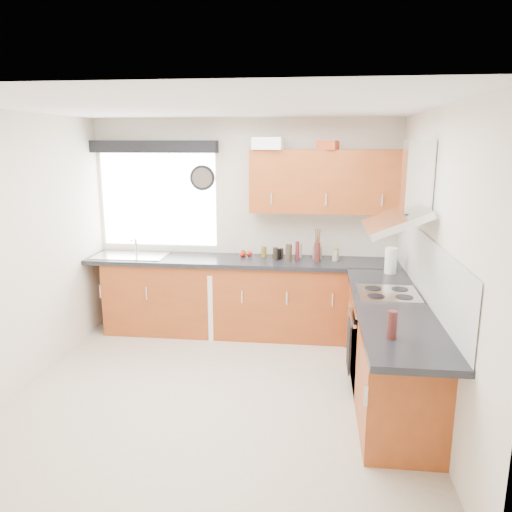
# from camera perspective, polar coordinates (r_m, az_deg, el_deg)

# --- Properties ---
(ground_plane) EXTENTS (3.60, 3.60, 0.00)m
(ground_plane) POSITION_cam_1_polar(r_m,az_deg,el_deg) (4.70, -4.41, -15.47)
(ground_plane) COLOR beige
(ceiling) EXTENTS (3.60, 3.60, 0.02)m
(ceiling) POSITION_cam_1_polar(r_m,az_deg,el_deg) (4.15, -5.03, 16.58)
(ceiling) COLOR white
(ceiling) RESTS_ON wall_back
(wall_back) EXTENTS (3.60, 0.02, 2.50)m
(wall_back) POSITION_cam_1_polar(r_m,az_deg,el_deg) (5.99, -1.30, 3.47)
(wall_back) COLOR silver
(wall_back) RESTS_ON ground_plane
(wall_front) EXTENTS (3.60, 0.02, 2.50)m
(wall_front) POSITION_cam_1_polar(r_m,az_deg,el_deg) (2.59, -12.68, -9.62)
(wall_front) COLOR silver
(wall_front) RESTS_ON ground_plane
(wall_left) EXTENTS (0.02, 3.60, 2.50)m
(wall_left) POSITION_cam_1_polar(r_m,az_deg,el_deg) (4.93, -25.67, 0.14)
(wall_left) COLOR silver
(wall_left) RESTS_ON ground_plane
(wall_right) EXTENTS (0.02, 3.60, 2.50)m
(wall_right) POSITION_cam_1_polar(r_m,az_deg,el_deg) (4.28, 19.65, -1.11)
(wall_right) COLOR silver
(wall_right) RESTS_ON ground_plane
(window) EXTENTS (1.40, 0.02, 1.10)m
(window) POSITION_cam_1_polar(r_m,az_deg,el_deg) (6.18, -11.08, 6.33)
(window) COLOR white
(window) RESTS_ON wall_back
(window_blind) EXTENTS (1.50, 0.18, 0.14)m
(window_blind) POSITION_cam_1_polar(r_m,az_deg,el_deg) (6.05, -11.61, 12.16)
(window_blind) COLOR black
(window_blind) RESTS_ON wall_back
(splashback) EXTENTS (0.01, 3.00, 0.54)m
(splashback) POSITION_cam_1_polar(r_m,az_deg,el_deg) (4.58, 18.65, -1.05)
(splashback) COLOR white
(splashback) RESTS_ON wall_right
(base_cab_back) EXTENTS (3.00, 0.58, 0.86)m
(base_cab_back) POSITION_cam_1_polar(r_m,az_deg,el_deg) (5.92, -2.62, -4.82)
(base_cab_back) COLOR brown
(base_cab_back) RESTS_ON ground_plane
(base_cab_corner) EXTENTS (0.60, 0.60, 0.86)m
(base_cab_corner) POSITION_cam_1_polar(r_m,az_deg,el_deg) (5.87, 13.02, -5.30)
(base_cab_corner) COLOR brown
(base_cab_corner) RESTS_ON ground_plane
(base_cab_right) EXTENTS (0.58, 2.10, 0.86)m
(base_cab_right) POSITION_cam_1_polar(r_m,az_deg,el_deg) (4.62, 14.90, -10.49)
(base_cab_right) COLOR brown
(base_cab_right) RESTS_ON ground_plane
(worktop_back) EXTENTS (3.60, 0.62, 0.05)m
(worktop_back) POSITION_cam_1_polar(r_m,az_deg,el_deg) (5.77, -1.70, -0.59)
(worktop_back) COLOR black
(worktop_back) RESTS_ON base_cab_back
(worktop_right) EXTENTS (0.62, 2.42, 0.05)m
(worktop_right) POSITION_cam_1_polar(r_m,az_deg,el_deg) (4.32, 15.39, -5.72)
(worktop_right) COLOR black
(worktop_right) RESTS_ON base_cab_right
(sink) EXTENTS (0.84, 0.46, 0.10)m
(sink) POSITION_cam_1_polar(r_m,az_deg,el_deg) (6.09, -14.17, 0.37)
(sink) COLOR silver
(sink) RESTS_ON worktop_back
(oven) EXTENTS (0.56, 0.58, 0.85)m
(oven) POSITION_cam_1_polar(r_m,az_deg,el_deg) (4.76, 14.53, -9.83)
(oven) COLOR black
(oven) RESTS_ON ground_plane
(hob_plate) EXTENTS (0.52, 0.52, 0.01)m
(hob_plate) POSITION_cam_1_polar(r_m,az_deg,el_deg) (4.59, 14.87, -4.16)
(hob_plate) COLOR silver
(hob_plate) RESTS_ON worktop_right
(extractor_hood) EXTENTS (0.52, 0.78, 0.66)m
(extractor_hood) POSITION_cam_1_polar(r_m,az_deg,el_deg) (4.44, 16.79, 6.41)
(extractor_hood) COLOR silver
(extractor_hood) RESTS_ON wall_right
(upper_cabinets) EXTENTS (1.70, 0.35, 0.70)m
(upper_cabinets) POSITION_cam_1_polar(r_m,az_deg,el_deg) (5.70, 8.03, 8.44)
(upper_cabinets) COLOR brown
(upper_cabinets) RESTS_ON wall_back
(washing_machine) EXTENTS (0.64, 0.63, 0.77)m
(washing_machine) POSITION_cam_1_polar(r_m,az_deg,el_deg) (5.95, -3.08, -5.18)
(washing_machine) COLOR white
(washing_machine) RESTS_ON ground_plane
(wall_clock) EXTENTS (0.30, 0.04, 0.30)m
(wall_clock) POSITION_cam_1_polar(r_m,az_deg,el_deg) (5.98, -6.19, 8.86)
(wall_clock) COLOR black
(wall_clock) RESTS_ON wall_back
(casserole) EXTENTS (0.34, 0.26, 0.13)m
(casserole) POSITION_cam_1_polar(r_m,az_deg,el_deg) (5.60, 1.35, 12.75)
(casserole) COLOR white
(casserole) RESTS_ON upper_cabinets
(storage_box) EXTENTS (0.26, 0.23, 0.10)m
(storage_box) POSITION_cam_1_polar(r_m,az_deg,el_deg) (5.57, 8.18, 12.44)
(storage_box) COLOR #A03317
(storage_box) RESTS_ON upper_cabinets
(utensil_pot) EXTENTS (0.12, 0.12, 0.15)m
(utensil_pot) POSITION_cam_1_polar(r_m,az_deg,el_deg) (5.78, 7.01, 0.34)
(utensil_pot) COLOR gray
(utensil_pot) RESTS_ON worktop_back
(kitchen_roll) EXTENTS (0.12, 0.12, 0.27)m
(kitchen_roll) POSITION_cam_1_polar(r_m,az_deg,el_deg) (5.30, 15.15, -0.51)
(kitchen_roll) COLOR white
(kitchen_roll) RESTS_ON worktop_right
(tomato_cluster) EXTENTS (0.15, 0.15, 0.06)m
(tomato_cluster) POSITION_cam_1_polar(r_m,az_deg,el_deg) (5.90, -1.27, 0.28)
(tomato_cluster) COLOR #AC1C0E
(tomato_cluster) RESTS_ON worktop_back
(jar_0) EXTENTS (0.07, 0.07, 0.11)m
(jar_0) POSITION_cam_1_polar(r_m,az_deg,el_deg) (5.74, 9.02, -0.00)
(jar_0) COLOR #A7A18E
(jar_0) RESTS_ON worktop_back
(jar_1) EXTENTS (0.07, 0.07, 0.20)m
(jar_1) POSITION_cam_1_polar(r_m,az_deg,el_deg) (5.64, 3.75, 0.35)
(jar_1) COLOR #3B2F20
(jar_1) RESTS_ON worktop_back
(jar_2) EXTENTS (0.06, 0.06, 0.14)m
(jar_2) POSITION_cam_1_polar(r_m,az_deg,el_deg) (5.71, 2.23, 0.26)
(jar_2) COLOR black
(jar_2) RESTS_ON worktop_back
(jar_3) EXTENTS (0.06, 0.06, 0.12)m
(jar_3) POSITION_cam_1_polar(r_m,az_deg,el_deg) (5.87, 0.89, 0.49)
(jar_3) COLOR brown
(jar_3) RESTS_ON worktop_back
(jar_4) EXTENTS (0.04, 0.04, 0.16)m
(jar_4) POSITION_cam_1_polar(r_m,az_deg,el_deg) (5.83, 5.10, 0.57)
(jar_4) COLOR #A5998C
(jar_4) RESTS_ON worktop_back
(jar_5) EXTENTS (0.04, 0.04, 0.22)m
(jar_5) POSITION_cam_1_polar(r_m,az_deg,el_deg) (5.70, 4.73, 0.57)
(jar_5) COLOR maroon
(jar_5) RESTS_ON worktop_back
(jar_6) EXTENTS (0.05, 0.05, 0.12)m
(jar_6) POSITION_cam_1_polar(r_m,az_deg,el_deg) (5.80, 2.94, 0.32)
(jar_6) COLOR #2F211A
(jar_6) RESTS_ON worktop_back
(jar_7) EXTENTS (0.07, 0.07, 0.22)m
(jar_7) POSITION_cam_1_polar(r_m,az_deg,el_deg) (5.67, 7.00, 0.45)
(jar_7) COLOR #56211F
(jar_7) RESTS_ON worktop_back
(jar_8) EXTENTS (0.06, 0.06, 0.12)m
(jar_8) POSITION_cam_1_polar(r_m,az_deg,el_deg) (5.75, 2.60, 0.22)
(jar_8) COLOR black
(jar_8) RESTS_ON worktop_back
(jar_9) EXTENTS (0.07, 0.07, 0.13)m
(jar_9) POSITION_cam_1_polar(r_m,az_deg,el_deg) (5.77, 9.08, 0.18)
(jar_9) COLOR olive
(jar_9) RESTS_ON worktop_back
(bottle_0) EXTENTS (0.07, 0.07, 0.20)m
(bottle_0) POSITION_cam_1_polar(r_m,az_deg,el_deg) (3.56, 15.29, -7.61)
(bottle_0) COLOR #4B1D1A
(bottle_0) RESTS_ON worktop_right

